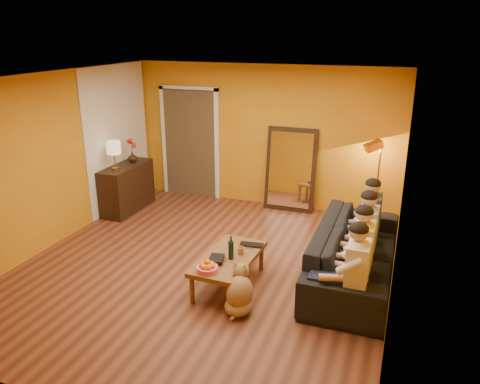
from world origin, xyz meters
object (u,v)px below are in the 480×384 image
(tumbler, at_px, (241,251))
(person_mid_right, at_px, (367,235))
(person_far_left, at_px, (357,274))
(coffee_table, at_px, (229,271))
(wine_bottle, at_px, (231,248))
(person_mid_left, at_px, (362,253))
(vase, at_px, (133,157))
(laptop, at_px, (251,246))
(sofa, at_px, (355,253))
(sideboard, at_px, (127,188))
(person_far_right, at_px, (371,220))
(floor_lamp, at_px, (377,185))
(table_lamp, at_px, (114,156))
(mirror_frame, at_px, (291,169))
(dog, at_px, (240,289))

(tumbler, bearing_deg, person_mid_right, 26.06)
(person_far_left, bearing_deg, person_mid_right, 90.00)
(person_far_left, xyz_separation_m, tumbler, (-1.50, 0.36, -0.14))
(coffee_table, relative_size, wine_bottle, 3.94)
(person_mid_left, distance_m, vase, 4.75)
(coffee_table, distance_m, laptop, 0.45)
(sofa, relative_size, laptop, 7.87)
(sideboard, xyz_separation_m, coffee_table, (2.75, -1.89, -0.21))
(sofa, xyz_separation_m, person_far_right, (0.13, 0.65, 0.24))
(person_far_right, bearing_deg, person_mid_right, -90.00)
(sideboard, distance_m, person_mid_right, 4.49)
(floor_lamp, bearing_deg, table_lamp, 170.23)
(sideboard, height_order, person_far_right, person_far_right)
(mirror_frame, bearing_deg, sofa, -56.76)
(mirror_frame, distance_m, sofa, 2.67)
(wine_bottle, bearing_deg, person_mid_right, 29.91)
(person_far_right, height_order, tumbler, person_far_right)
(sideboard, distance_m, tumbler, 3.37)
(person_mid_right, bearing_deg, person_far_right, 90.00)
(person_far_left, bearing_deg, mirror_frame, 116.19)
(person_mid_right, height_order, laptop, person_mid_right)
(coffee_table, relative_size, laptop, 3.77)
(coffee_table, height_order, dog, dog)
(sofa, relative_size, person_mid_left, 2.09)
(dog, xyz_separation_m, tumbler, (-0.22, 0.64, 0.17))
(laptop, bearing_deg, person_mid_left, -7.13)
(coffee_table, distance_m, tumbler, 0.31)
(table_lamp, xyz_separation_m, wine_bottle, (2.80, -1.64, -0.53))
(person_far_left, height_order, vase, person_far_left)
(dog, bearing_deg, wine_bottle, 112.34)
(sofa, relative_size, person_mid_right, 2.09)
(tumbler, bearing_deg, sofa, 24.82)
(table_lamp, xyz_separation_m, person_far_left, (4.37, -1.83, -0.49))
(sideboard, bearing_deg, person_mid_right, -13.29)
(person_mid_right, distance_m, wine_bottle, 1.82)
(table_lamp, distance_m, floor_lamp, 4.49)
(mirror_frame, bearing_deg, laptop, -87.05)
(person_far_left, relative_size, wine_bottle, 3.94)
(person_mid_right, bearing_deg, coffee_table, -152.22)
(sofa, height_order, wine_bottle, sofa)
(mirror_frame, xyz_separation_m, sideboard, (-2.79, -1.08, -0.34))
(sofa, bearing_deg, person_far_right, -11.31)
(coffee_table, xyz_separation_m, tumbler, (0.12, 0.12, 0.26))
(laptop, bearing_deg, person_mid_right, 13.91)
(sofa, relative_size, vase, 14.04)
(sideboard, xyz_separation_m, person_far_right, (4.37, -0.48, 0.18))
(wine_bottle, height_order, laptop, wine_bottle)
(wine_bottle, bearing_deg, vase, 141.95)
(laptop, bearing_deg, wine_bottle, -113.39)
(person_far_right, bearing_deg, sofa, -101.31)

